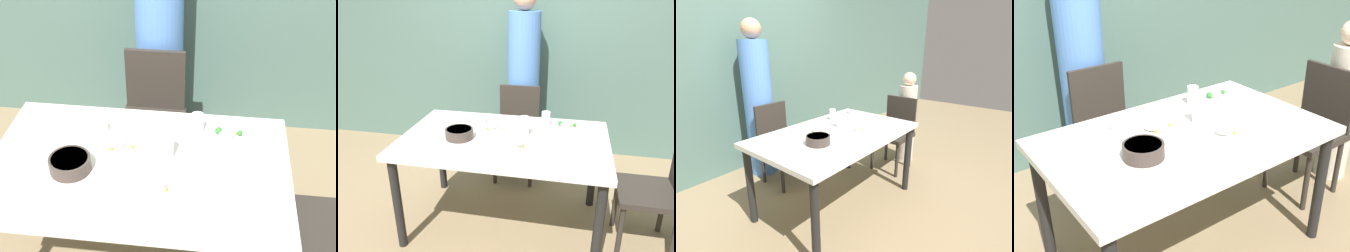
% 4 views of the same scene
% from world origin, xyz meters
% --- Properties ---
extents(ground_plane, '(10.00, 10.00, 0.00)m').
position_xyz_m(ground_plane, '(0.00, 0.00, 0.00)').
color(ground_plane, '#847051').
extents(wall_back, '(10.00, 0.06, 2.70)m').
position_xyz_m(wall_back, '(0.00, 1.42, 1.35)').
color(wall_back, '#4C6B60').
rests_on(wall_back, ground_plane).
extents(dining_table, '(1.43, 0.89, 0.73)m').
position_xyz_m(dining_table, '(0.00, 0.00, 0.65)').
color(dining_table, silver).
rests_on(dining_table, ground_plane).
extents(chair_adult_spot, '(0.40, 0.40, 0.86)m').
position_xyz_m(chair_adult_spot, '(-0.04, 0.78, 0.47)').
color(chair_adult_spot, '#2D2823').
rests_on(chair_adult_spot, ground_plane).
extents(chair_child_spot, '(0.40, 0.40, 0.86)m').
position_xyz_m(chair_child_spot, '(1.05, -0.02, 0.47)').
color(chair_child_spot, '#2D2823').
rests_on(chair_child_spot, ground_plane).
extents(person_adult, '(0.31, 0.31, 1.72)m').
position_xyz_m(person_adult, '(-0.04, 1.11, 0.80)').
color(person_adult, '#5184D1').
rests_on(person_adult, ground_plane).
extents(bowl_curry, '(0.19, 0.19, 0.07)m').
position_xyz_m(bowl_curry, '(-0.30, -0.08, 0.77)').
color(bowl_curry, '#3D332D').
rests_on(bowl_curry, dining_table).
extents(plate_rice_adult, '(0.23, 0.23, 0.05)m').
position_xyz_m(plate_rice_adult, '(0.13, -0.13, 0.74)').
color(plate_rice_adult, white).
rests_on(plate_rice_adult, dining_table).
extents(plate_rice_child, '(0.22, 0.22, 0.05)m').
position_xyz_m(plate_rice_child, '(-0.10, 0.12, 0.74)').
color(plate_rice_child, white).
rests_on(plate_rice_child, dining_table).
extents(plate_noodles, '(0.21, 0.21, 0.06)m').
position_xyz_m(plate_noodles, '(0.42, 0.27, 0.75)').
color(plate_noodles, white).
rests_on(plate_noodles, dining_table).
extents(bowl_rice_small, '(0.10, 0.10, 0.04)m').
position_xyz_m(bowl_rice_small, '(-0.25, 0.23, 0.75)').
color(bowl_rice_small, white).
rests_on(bowl_rice_small, dining_table).
extents(glass_water_tall, '(0.07, 0.07, 0.14)m').
position_xyz_m(glass_water_tall, '(0.13, 0.06, 0.80)').
color(glass_water_tall, silver).
rests_on(glass_water_tall, dining_table).
extents(glass_water_short, '(0.07, 0.07, 0.11)m').
position_xyz_m(glass_water_short, '(0.26, 0.28, 0.78)').
color(glass_water_short, silver).
rests_on(glass_water_short, dining_table).
extents(fork_steel, '(0.18, 0.08, 0.01)m').
position_xyz_m(fork_steel, '(0.30, 0.08, 0.73)').
color(fork_steel, silver).
rests_on(fork_steel, dining_table).
extents(spoon_steel, '(0.18, 0.06, 0.01)m').
position_xyz_m(spoon_steel, '(0.43, -0.25, 0.73)').
color(spoon_steel, silver).
rests_on(spoon_steel, dining_table).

